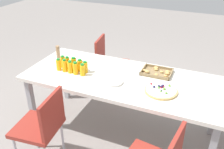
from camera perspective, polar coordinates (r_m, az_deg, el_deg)
name	(u,v)px	position (r m, az deg, el deg)	size (l,w,h in m)	color
ground_plane	(122,130)	(3.06, 2.19, -12.58)	(12.00, 12.00, 0.00)	gray
party_table	(123,82)	(2.67, 2.45, -1.81)	(2.11, 0.88, 0.72)	silver
chair_far_left	(108,61)	(3.53, -0.88, 3.15)	(0.45, 0.45, 0.83)	maroon
chair_near_left	(43,124)	(2.44, -15.52, -10.90)	(0.44, 0.44, 0.83)	maroon
juice_bottle_0	(59,65)	(2.82, -12.09, 2.20)	(0.05, 0.05, 0.14)	#F9AE14
juice_bottle_1	(65,66)	(2.78, -10.77, 2.01)	(0.05, 0.05, 0.15)	#F9AC14
juice_bottle_2	(70,67)	(2.74, -9.53, 1.69)	(0.06, 0.06, 0.14)	#F9AE14
juice_bottle_3	(75,68)	(2.71, -8.34, 1.41)	(0.06, 0.06, 0.14)	#FAAD14
juice_bottle_4	(83,70)	(2.67, -6.75, 1.05)	(0.06, 0.06, 0.14)	#FAAE14
juice_bottle_5	(63,62)	(2.88, -11.15, 2.85)	(0.05, 0.05, 0.14)	#FAAE14
juice_bottle_6	(67,63)	(2.84, -10.14, 2.60)	(0.05, 0.05, 0.15)	#F9AB14
juice_bottle_7	(74,64)	(2.80, -8.72, 2.41)	(0.06, 0.06, 0.15)	#F9AD14
juice_bottle_8	(80,65)	(2.77, -7.33, 2.08)	(0.06, 0.06, 0.14)	#F9AC14
juice_bottle_9	(85,67)	(2.73, -6.14, 1.68)	(0.06, 0.06, 0.13)	#F9AC14
fruit_pizza	(161,90)	(2.44, 11.13, -3.60)	(0.31, 0.31, 0.05)	tan
snack_tray	(157,72)	(2.76, 10.23, 0.52)	(0.32, 0.25, 0.04)	olive
plate_stack	(114,82)	(2.53, 0.42, -1.74)	(0.18, 0.18, 0.02)	silver
napkin_stack	(74,62)	(2.99, -8.65, 2.78)	(0.15, 0.15, 0.01)	white
cardboard_tube	(58,52)	(3.11, -12.23, 5.02)	(0.04, 0.04, 0.16)	#9E7A56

